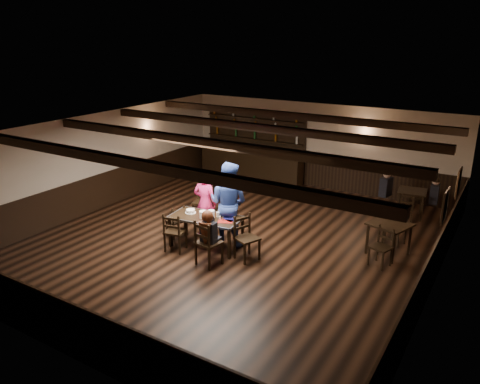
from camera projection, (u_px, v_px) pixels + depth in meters
The scene contains 25 objects.
ground at pixel (235, 240), 11.33m from camera, with size 10.00×10.00×0.00m, color black.
room_shell at pixel (236, 171), 10.80m from camera, with size 9.02×10.02×2.71m.
dining_table at pixel (206, 220), 10.79m from camera, with size 1.74×1.01×0.75m.
chair_near_left at pixel (173, 230), 10.58m from camera, with size 0.51×0.50×0.94m.
chair_near_right at pixel (206, 240), 9.90m from camera, with size 0.56×0.54×1.03m.
chair_end_left at pixel (177, 219), 11.37m from camera, with size 0.46×0.47×0.81m.
chair_end_right at pixel (245, 234), 10.27m from camera, with size 0.59×0.60×1.00m.
chair_far_pushed at pixel (204, 198), 12.46m from camera, with size 0.58×0.56×1.02m.
woman_pink at pixel (205, 203), 11.45m from camera, with size 0.60×0.39×1.63m, color #E4287A.
man_blue at pixel (228, 203), 10.93m from camera, with size 0.96×0.75×1.98m, color navy.
seated_person at pixel (208, 229), 9.87m from camera, with size 0.34×0.51×0.83m.
cake at pixel (190, 211), 10.99m from camera, with size 0.26×0.26×0.08m.
plate_stack_a at pixel (203, 214), 10.66m from camera, with size 0.18×0.18×0.17m, color white.
plate_stack_b at pixel (211, 214), 10.68m from camera, with size 0.15×0.15×0.18m, color white.
tea_light at pixel (211, 214), 10.85m from camera, with size 0.06×0.06×0.06m.
salt_shaker at pixel (220, 218), 10.58m from camera, with size 0.04×0.04×0.09m, color silver.
pepper_shaker at pixel (223, 218), 10.54m from camera, with size 0.03×0.03×0.09m, color #A5A8AD.
drink_glass at pixel (218, 214), 10.75m from camera, with size 0.07×0.07×0.11m, color silver.
menu_red at pixel (225, 221), 10.50m from camera, with size 0.33×0.23×0.00m, color maroon.
menu_blue at pixel (230, 219), 10.62m from camera, with size 0.31×0.22×0.00m, color #0F0E49.
bar_counter at pixel (252, 157), 16.02m from camera, with size 3.92×0.70×2.20m.
back_table_a at pixel (390, 228), 10.42m from camera, with size 1.01×1.01×0.75m.
back_table_b at pixel (412, 194), 12.60m from camera, with size 0.80×0.80×0.75m.
bg_patron_left at pixel (386, 183), 12.88m from camera, with size 0.30×0.41×0.76m.
bg_patron_right at pixel (435, 190), 12.36m from camera, with size 0.24×0.37×0.72m.
Camera 1 is at (5.49, -8.78, 4.75)m, focal length 35.00 mm.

